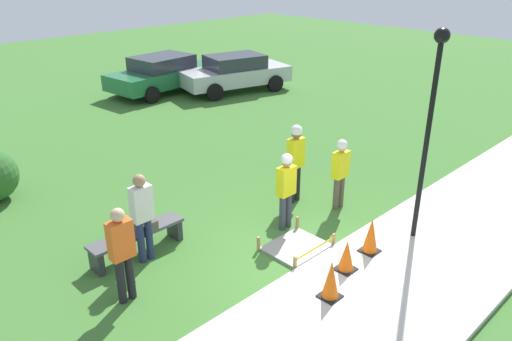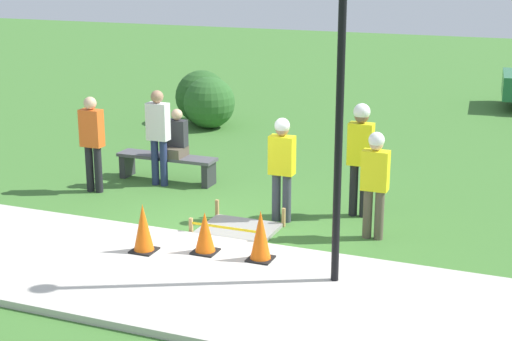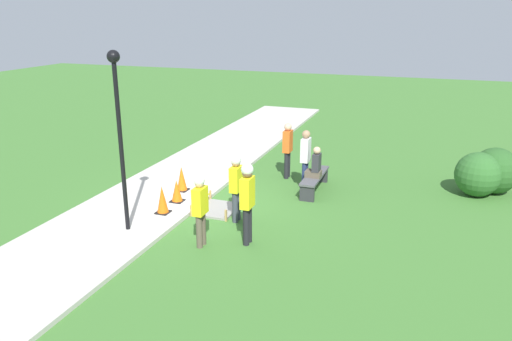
% 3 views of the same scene
% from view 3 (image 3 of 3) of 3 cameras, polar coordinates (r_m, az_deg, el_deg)
% --- Properties ---
extents(ground_plane, '(60.00, 60.00, 0.00)m').
position_cam_3_polar(ground_plane, '(13.64, -5.94, -3.85)').
color(ground_plane, '#3D702D').
extents(sidewalk, '(28.00, 3.01, 0.10)m').
position_cam_3_polar(sidewalk, '(14.30, -11.40, -2.86)').
color(sidewalk, '#BCB7AD').
rests_on(sidewalk, ground_plane).
extents(wet_concrete_patch, '(1.21, 1.01, 0.30)m').
position_cam_3_polar(wet_concrete_patch, '(13.18, -4.39, -4.43)').
color(wet_concrete_patch, gray).
rests_on(wet_concrete_patch, ground_plane).
extents(traffic_cone_near_patch, '(0.34, 0.34, 0.70)m').
position_cam_3_polar(traffic_cone_near_patch, '(14.35, -8.49, -0.94)').
color(traffic_cone_near_patch, black).
rests_on(traffic_cone_near_patch, sidewalk).
extents(traffic_cone_far_patch, '(0.34, 0.34, 0.60)m').
position_cam_3_polar(traffic_cone_far_patch, '(13.55, -9.04, -2.34)').
color(traffic_cone_far_patch, black).
rests_on(traffic_cone_far_patch, sidewalk).
extents(traffic_cone_sidewalk_edge, '(0.34, 0.34, 0.72)m').
position_cam_3_polar(traffic_cone_sidewalk_edge, '(12.84, -10.65, -3.30)').
color(traffic_cone_sidewalk_edge, black).
rests_on(traffic_cone_sidewalk_edge, sidewalk).
extents(park_bench, '(1.94, 0.44, 0.50)m').
position_cam_3_polar(park_bench, '(14.54, 6.72, -1.00)').
color(park_bench, '#2D2D33').
rests_on(park_bench, ground_plane).
extents(person_seated_on_bench, '(0.36, 0.44, 0.89)m').
position_cam_3_polar(person_seated_on_bench, '(14.19, 6.80, 0.61)').
color(person_seated_on_bench, brown).
rests_on(person_seated_on_bench, park_bench).
extents(worker_supervisor, '(0.40, 0.25, 1.70)m').
position_cam_3_polar(worker_supervisor, '(12.18, -2.29, -1.41)').
color(worker_supervisor, '#383D47').
rests_on(worker_supervisor, ground_plane).
extents(worker_assistant, '(0.40, 0.24, 1.66)m').
position_cam_3_polar(worker_assistant, '(10.94, -6.40, -3.95)').
color(worker_assistant, brown).
rests_on(worker_assistant, ground_plane).
extents(worker_trainee, '(0.40, 0.27, 1.89)m').
position_cam_3_polar(worker_trainee, '(10.94, -1.00, -2.90)').
color(worker_trainee, black).
rests_on(worker_trainee, ground_plane).
extents(bystander_in_orange_shirt, '(0.40, 0.23, 1.74)m').
position_cam_3_polar(bystander_in_orange_shirt, '(15.44, 3.63, 2.67)').
color(bystander_in_orange_shirt, black).
rests_on(bystander_in_orange_shirt, ground_plane).
extents(bystander_in_gray_shirt, '(0.40, 0.23, 1.79)m').
position_cam_3_polar(bystander_in_gray_shirt, '(14.40, 5.68, 1.62)').
color(bystander_in_gray_shirt, navy).
rests_on(bystander_in_gray_shirt, ground_plane).
extents(lamppost_near, '(0.28, 0.28, 4.13)m').
position_cam_3_polar(lamppost_near, '(11.42, -15.44, 5.91)').
color(lamppost_near, black).
rests_on(lamppost_near, sidewalk).
extents(shrub_rounded_near, '(1.32, 1.32, 1.32)m').
position_cam_3_polar(shrub_rounded_near, '(15.77, 25.66, -0.01)').
color(shrub_rounded_near, '#285623').
rests_on(shrub_rounded_near, ground_plane).
extents(shrub_rounded_mid, '(1.26, 1.26, 1.26)m').
position_cam_3_polar(shrub_rounded_mid, '(15.32, 24.02, -0.41)').
color(shrub_rounded_mid, '#2D6028').
rests_on(shrub_rounded_mid, ground_plane).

